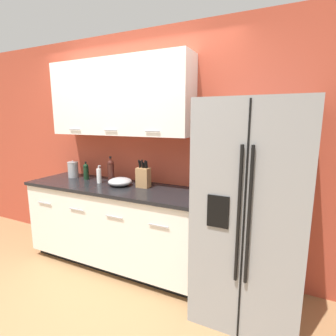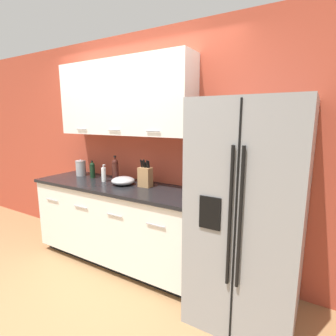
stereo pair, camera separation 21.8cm
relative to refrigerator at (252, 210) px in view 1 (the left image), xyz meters
The scene contains 10 objects.
ground_plane 1.92m from the refrigerator, 148.65° to the right, with size 14.00×14.00×0.00m, color #997047.
wall_back 1.60m from the refrigerator, 165.22° to the left, with size 10.00×0.39×2.60m.
counter_unit 1.56m from the refrigerator, behind, with size 2.06×0.64×0.93m.
refrigerator is the anchor object (origin of this frame).
knife_block 1.17m from the refrigerator, behind, with size 0.14×0.10×0.30m.
wine_bottle 1.62m from the refrigerator, behind, with size 0.08×0.08×0.30m.
soap_dispenser 1.72m from the refrigerator, behind, with size 0.06×0.05×0.20m.
oil_bottle 1.98m from the refrigerator, behind, with size 0.06×0.06×0.22m.
steel_canister 2.21m from the refrigerator, behind, with size 0.13×0.13×0.21m.
mixing_bowl 1.42m from the refrigerator, behind, with size 0.26×0.26×0.09m.
Camera 1 is at (1.72, -1.31, 1.66)m, focal length 28.00 mm.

